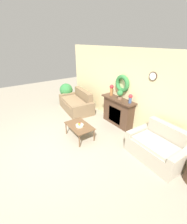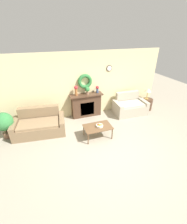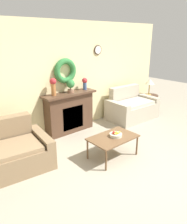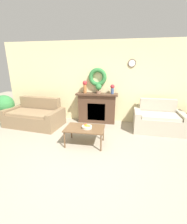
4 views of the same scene
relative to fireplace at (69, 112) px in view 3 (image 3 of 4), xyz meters
name	(u,v)px [view 3 (image 3 of 4)]	position (x,y,z in m)	size (l,w,h in m)	color
ground_plane	(155,175)	(0.08, -2.55, -0.52)	(16.00, 16.00, 0.00)	#9E937F
wall_back	(66,78)	(0.07, 0.20, 0.84)	(6.80, 0.20, 2.70)	beige
fireplace	(69,112)	(0.00, 0.00, 0.00)	(1.39, 0.41, 1.03)	#4C3323
loveseat_right	(131,108)	(1.93, -0.40, -0.19)	(1.46, 0.96, 0.92)	#B2A893
coffee_table	(113,139)	(-0.06, -1.61, -0.12)	(0.96, 0.61, 0.44)	brown
fruit_bowl	(116,135)	(-0.01, -1.63, -0.03)	(0.25, 0.25, 0.12)	beige
side_table_by_loveseat	(150,103)	(2.92, -0.36, -0.25)	(0.46, 0.46, 0.54)	#4C3323
table_lamp	(150,82)	(2.87, -0.32, 0.44)	(0.30, 0.30, 0.52)	#B28E42
vase_on_mantel_left	(53,85)	(-0.41, 0.01, 0.75)	(0.15, 0.15, 0.41)	#AD6B38
vase_on_mantel_right	(85,83)	(0.51, 0.01, 0.68)	(0.14, 0.14, 0.30)	#3D5684
potted_plant_on_mantel	(71,85)	(0.05, -0.01, 0.69)	(0.21, 0.21, 0.32)	#8E664C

